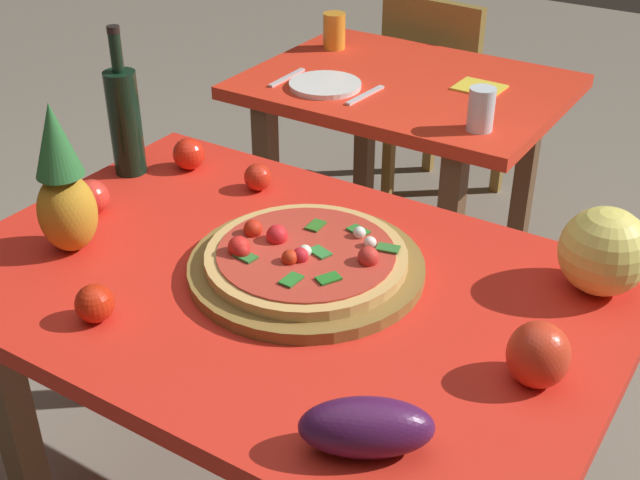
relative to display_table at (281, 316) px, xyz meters
name	(u,v)px	position (x,y,z in m)	size (l,w,h in m)	color
display_table	(281,316)	(0.00, 0.00, 0.00)	(1.30, 0.86, 0.73)	brown
background_table	(404,116)	(-0.30, 1.12, -0.03)	(0.95, 0.73, 0.73)	brown
dining_chair	(441,90)	(-0.45, 1.71, -0.16)	(0.43, 0.43, 0.85)	olive
pizza_board	(306,267)	(0.03, 0.05, 0.10)	(0.47, 0.47, 0.03)	olive
pizza	(305,255)	(0.03, 0.05, 0.13)	(0.40, 0.40, 0.06)	tan
wine_bottle	(125,119)	(-0.58, 0.20, 0.22)	(0.08, 0.08, 0.36)	black
pineapple_left	(63,187)	(-0.43, -0.13, 0.23)	(0.12, 0.12, 0.32)	#BC8422
melon	(604,251)	(0.53, 0.30, 0.17)	(0.17, 0.17, 0.17)	#E3D560
bell_pepper	(538,355)	(0.52, -0.02, 0.14)	(0.10, 0.10, 0.11)	red
eggplant	(366,427)	(0.36, -0.30, 0.13)	(0.20, 0.09, 0.09)	#431742
tomato_by_bottle	(92,197)	(-0.50, 0.00, 0.13)	(0.08, 0.08, 0.08)	red
tomato_beside_pepper	(258,177)	(-0.26, 0.29, 0.12)	(0.06, 0.06, 0.06)	red
tomato_near_board	(95,303)	(-0.21, -0.28, 0.12)	(0.07, 0.07, 0.07)	red
tomato_at_corner	(189,154)	(-0.47, 0.29, 0.13)	(0.08, 0.08, 0.08)	red
drinking_glass_juice	(334,31)	(-0.66, 1.27, 0.15)	(0.08, 0.08, 0.12)	orange
drinking_glass_water	(481,109)	(0.04, 0.89, 0.15)	(0.07, 0.07, 0.12)	silver
dinner_plate	(325,85)	(-0.48, 0.94, 0.09)	(0.22, 0.22, 0.02)	white
fork_utensil	(287,78)	(-0.62, 0.94, 0.09)	(0.02, 0.18, 0.01)	silver
knife_utensil	(365,95)	(-0.34, 0.94, 0.09)	(0.02, 0.18, 0.01)	silver
napkin_folded	(479,87)	(-0.09, 1.18, 0.09)	(0.14, 0.12, 0.01)	yellow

